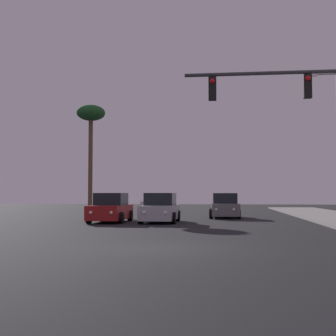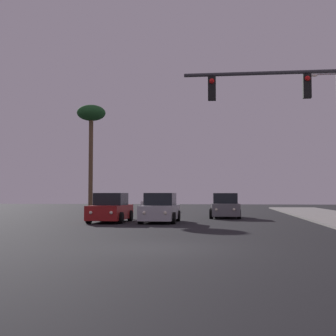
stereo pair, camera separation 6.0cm
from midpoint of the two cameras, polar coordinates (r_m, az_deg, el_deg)
ground_plane at (r=14.22m, az=-1.04°, el=-9.74°), size 120.00×120.00×0.00m
car_red at (r=27.26m, az=-7.07°, el=-4.97°), size 2.04×4.32×1.68m
car_grey at (r=32.14m, az=6.89°, el=-4.70°), size 2.04×4.34×1.68m
car_silver at (r=26.77m, az=-1.03°, el=-5.03°), size 2.04×4.33×1.68m
car_white at (r=44.20m, az=-1.84°, el=-4.30°), size 2.04×4.32×1.68m
traffic_light_mast at (r=18.49m, az=17.95°, el=6.62°), size 7.23×0.36×6.50m
street_lamp at (r=30.23m, az=19.75°, el=3.64°), size 1.74×0.24×9.00m
palm_tree_mid at (r=40.07m, az=-9.43°, el=5.90°), size 2.40×2.40×9.11m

